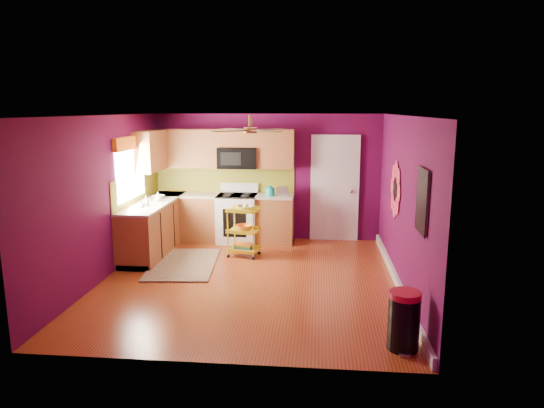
# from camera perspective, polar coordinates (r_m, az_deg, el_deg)

# --- Properties ---
(ground) EXTENTS (5.00, 5.00, 0.00)m
(ground) POSITION_cam_1_polar(r_m,az_deg,el_deg) (7.57, -2.62, -8.91)
(ground) COLOR maroon
(ground) RESTS_ON ground
(room_envelope) EXTENTS (4.54, 5.04, 2.52)m
(room_envelope) POSITION_cam_1_polar(r_m,az_deg,el_deg) (7.17, -2.53, 3.42)
(room_envelope) COLOR #52093C
(room_envelope) RESTS_ON ground
(lower_cabinets) EXTENTS (2.81, 2.31, 0.94)m
(lower_cabinets) POSITION_cam_1_polar(r_m,az_deg,el_deg) (9.41, -9.23, -2.26)
(lower_cabinets) COLOR brown
(lower_cabinets) RESTS_ON ground
(electric_range) EXTENTS (0.76, 0.66, 1.13)m
(electric_range) POSITION_cam_1_polar(r_m,az_deg,el_deg) (9.58, -4.09, -1.61)
(electric_range) COLOR white
(electric_range) RESTS_ON ground
(upper_cabinetry) EXTENTS (2.80, 2.30, 1.26)m
(upper_cabinetry) POSITION_cam_1_polar(r_m,az_deg,el_deg) (9.51, -8.34, 6.24)
(upper_cabinetry) COLOR brown
(upper_cabinetry) RESTS_ON ground
(left_window) EXTENTS (0.08, 1.35, 1.08)m
(left_window) POSITION_cam_1_polar(r_m,az_deg,el_deg) (8.75, -16.32, 5.08)
(left_window) COLOR white
(left_window) RESTS_ON ground
(panel_door) EXTENTS (0.95, 0.11, 2.15)m
(panel_door) POSITION_cam_1_polar(r_m,az_deg,el_deg) (9.64, 7.38, 1.69)
(panel_door) COLOR white
(panel_door) RESTS_ON ground
(right_wall_art) EXTENTS (0.04, 2.74, 1.04)m
(right_wall_art) POSITION_cam_1_polar(r_m,az_deg,el_deg) (6.90, 15.49, 1.14)
(right_wall_art) COLOR black
(right_wall_art) RESTS_ON ground
(ceiling_fan) EXTENTS (1.01, 1.01, 0.26)m
(ceiling_fan) POSITION_cam_1_polar(r_m,az_deg,el_deg) (7.31, -2.56, 8.75)
(ceiling_fan) COLOR #BF8C3F
(ceiling_fan) RESTS_ON ground
(shag_rug) EXTENTS (1.22, 1.82, 0.02)m
(shag_rug) POSITION_cam_1_polar(r_m,az_deg,el_deg) (8.40, -10.37, -6.95)
(shag_rug) COLOR black
(shag_rug) RESTS_ON ground
(rolling_cart) EXTENTS (0.60, 0.48, 0.96)m
(rolling_cart) POSITION_cam_1_polar(r_m,az_deg,el_deg) (8.61, -3.31, -3.00)
(rolling_cart) COLOR yellow
(rolling_cart) RESTS_ON ground
(trash_can) EXTENTS (0.36, 0.38, 0.66)m
(trash_can) POSITION_cam_1_polar(r_m,az_deg,el_deg) (5.61, 15.24, -13.10)
(trash_can) COLOR black
(trash_can) RESTS_ON ground
(teal_kettle) EXTENTS (0.18, 0.18, 0.21)m
(teal_kettle) POSITION_cam_1_polar(r_m,az_deg,el_deg) (9.34, -0.23, 1.48)
(teal_kettle) COLOR teal
(teal_kettle) RESTS_ON lower_cabinets
(toaster) EXTENTS (0.22, 0.15, 0.18)m
(toaster) POSITION_cam_1_polar(r_m,az_deg,el_deg) (9.37, 1.22, 1.54)
(toaster) COLOR beige
(toaster) RESTS_ON lower_cabinets
(soap_bottle_a) EXTENTS (0.08, 0.08, 0.17)m
(soap_bottle_a) POSITION_cam_1_polar(r_m,az_deg,el_deg) (8.65, -14.61, 0.35)
(soap_bottle_a) COLOR #EA3F72
(soap_bottle_a) RESTS_ON lower_cabinets
(soap_bottle_b) EXTENTS (0.13, 0.13, 0.16)m
(soap_bottle_b) POSITION_cam_1_polar(r_m,az_deg,el_deg) (9.06, -13.26, 0.86)
(soap_bottle_b) COLOR white
(soap_bottle_b) RESTS_ON lower_cabinets
(counter_dish) EXTENTS (0.23, 0.23, 0.06)m
(counter_dish) POSITION_cam_1_polar(r_m,az_deg,el_deg) (9.34, -13.25, 0.83)
(counter_dish) COLOR white
(counter_dish) RESTS_ON lower_cabinets
(counter_cup) EXTENTS (0.11, 0.11, 0.09)m
(counter_cup) POSITION_cam_1_polar(r_m,az_deg,el_deg) (8.56, -15.10, -0.09)
(counter_cup) COLOR white
(counter_cup) RESTS_ON lower_cabinets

